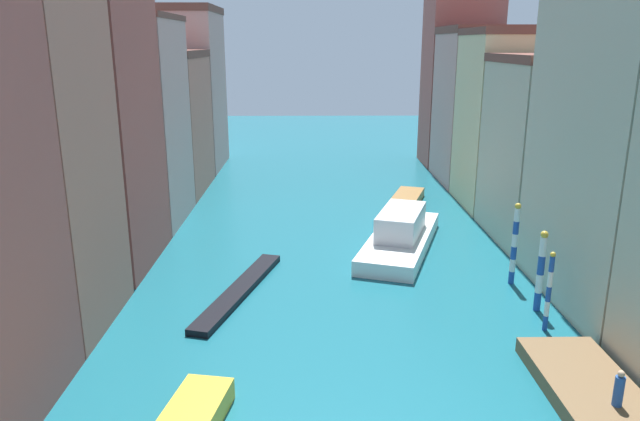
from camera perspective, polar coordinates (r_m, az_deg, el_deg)
The scene contains 19 objects.
ground_plane at distance 41.25m, azimuth 1.24°, elevation -3.51°, with size 154.00×154.00×0.00m, color #196070.
building_left_1 at distance 31.14m, azimuth -27.51°, elevation 6.18°, with size 7.74×7.56×18.75m.
building_left_2 at distance 38.98m, azimuth -22.05°, elevation 9.50°, with size 7.74×9.37×20.22m.
building_left_3 at distance 48.05m, azimuth -17.85°, elevation 8.15°, with size 7.74×9.26×15.71m.
building_left_4 at distance 57.91m, azimuth -14.90°, elevation 8.23°, with size 7.74×10.98×13.03m.
building_left_5 at distance 68.65m, azimuth -12.80°, elevation 11.34°, with size 7.74×10.92×17.46m.
building_right_1 at distance 34.64m, azimuth 28.41°, elevation 5.71°, with size 7.74×11.80×17.38m.
building_right_2 at distance 44.64m, azimuth 21.42°, elevation 5.49°, with size 7.74×9.74×12.94m.
building_right_3 at distance 53.16m, azimuth 17.81°, elevation 8.35°, with size 7.74×8.69×14.84m.
building_right_4 at distance 62.11m, azimuth 15.09°, elevation 9.71°, with size 7.74×10.01×15.21m.
building_right_5 at distance 70.58m, azimuth 13.29°, elevation 13.24°, with size 7.74×7.26×21.93m.
waterfront_dock at distance 27.05m, azimuth 24.31°, elevation -15.19°, with size 3.41×7.11×0.68m.
person_on_dock at distance 25.33m, azimuth 26.78°, elevation -15.10°, with size 0.36×0.36×1.44m.
mooring_pole_0 at distance 30.98m, azimuth 21.13°, elevation -7.22°, with size 0.27×0.27×4.09m.
mooring_pole_1 at distance 33.01m, azimuth 20.43°, elevation -5.40°, with size 0.39×0.39×4.41m.
mooring_pole_2 at distance 36.09m, azimuth 18.19°, elevation -2.99°, with size 0.36×0.36×4.90m.
vaporetto_white at distance 41.03m, azimuth 7.74°, elevation -2.30°, with size 7.40×12.69×2.74m.
gondola_black at distance 34.13m, azimuth -7.74°, elevation -7.58°, with size 4.08×10.89×0.36m.
motorboat_0 at distance 52.82m, azimuth 8.33°, elevation 1.11°, with size 4.08×6.63×0.78m.
Camera 1 is at (-1.50, -14.40, 13.64)m, focal length 33.31 mm.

